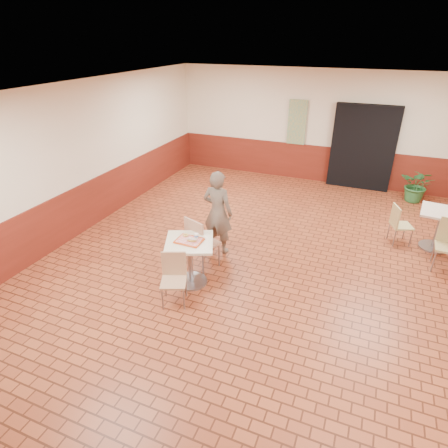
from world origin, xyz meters
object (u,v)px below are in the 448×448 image
at_px(main_table, 190,255).
at_px(ring_donut, 186,235).
at_px(long_john_donut, 192,240).
at_px(potted_plant, 418,185).
at_px(paper_cup, 196,236).
at_px(second_table, 440,224).
at_px(chair_main_back, 200,241).
at_px(chair_second_left, 399,223).
at_px(chair_main_front, 174,276).
at_px(customer, 218,213).
at_px(serving_tray, 189,241).

relative_size(main_table, ring_donut, 8.31).
bearing_deg(main_table, ring_donut, 139.93).
bearing_deg(long_john_donut, potted_plant, 55.50).
relative_size(long_john_donut, paper_cup, 1.93).
bearing_deg(long_john_donut, main_table, 157.39).
bearing_deg(second_table, chair_main_back, -149.00).
relative_size(long_john_donut, chair_second_left, 0.21).
relative_size(main_table, second_table, 1.01).
xyz_separation_m(chair_second_left, potted_plant, (0.45, 2.43, -0.02)).
xyz_separation_m(main_table, long_john_donut, (0.06, -0.03, 0.31)).
distance_m(chair_main_front, long_john_donut, 0.63).
height_order(main_table, customer, customer).
distance_m(ring_donut, paper_cup, 0.20).
relative_size(main_table, customer, 0.49).
distance_m(chair_main_front, paper_cup, 0.74).
bearing_deg(main_table, chair_second_left, 40.85).
height_order(main_table, ring_donut, ring_donut).
distance_m(chair_main_front, potted_plant, 6.79).
bearing_deg(second_table, chair_second_left, -174.29).
height_order(main_table, chair_second_left, chair_second_left).
distance_m(long_john_donut, chair_second_left, 4.22).
distance_m(long_john_donut, potted_plant, 6.35).
relative_size(paper_cup, chair_second_left, 0.11).
relative_size(chair_main_front, paper_cup, 9.43).
bearing_deg(chair_second_left, customer, 96.18).
bearing_deg(paper_cup, main_table, -136.03).
height_order(paper_cup, chair_second_left, paper_cup).
xyz_separation_m(ring_donut, chair_second_left, (3.31, 2.67, -0.39)).
distance_m(chair_main_front, chair_second_left, 4.60).
xyz_separation_m(long_john_donut, chair_second_left, (3.14, 2.79, -0.40)).
distance_m(serving_tray, potted_plant, 6.36).
height_order(main_table, long_john_donut, long_john_donut).
bearing_deg(chair_second_left, long_john_donut, 110.84).
distance_m(main_table, potted_plant, 6.35).
height_order(serving_tray, long_john_donut, long_john_donut).
xyz_separation_m(customer, paper_cup, (0.07, -1.06, 0.06)).
distance_m(main_table, chair_main_back, 0.46).
height_order(main_table, chair_main_back, chair_main_back).
xyz_separation_m(chair_main_front, serving_tray, (0.02, 0.52, 0.35)).
bearing_deg(chair_second_left, serving_tray, 110.01).
height_order(chair_main_back, long_john_donut, chair_main_back).
bearing_deg(chair_main_front, chair_second_left, 23.12).
bearing_deg(second_table, chair_main_front, -139.46).
height_order(chair_main_back, second_table, chair_main_back).
distance_m(main_table, second_table, 4.83).
distance_m(chair_main_front, customer, 1.70).
bearing_deg(paper_cup, customer, 94.01).
bearing_deg(main_table, paper_cup, 43.97).
height_order(ring_donut, long_john_donut, long_john_donut).
xyz_separation_m(paper_cup, chair_second_left, (3.11, 2.68, -0.42)).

